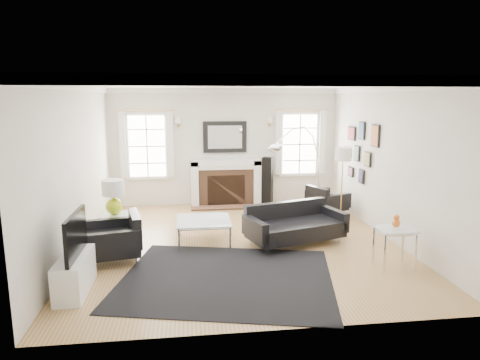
{
  "coord_description": "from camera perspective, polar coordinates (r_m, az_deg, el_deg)",
  "views": [
    {
      "loc": [
        -0.93,
        -7.31,
        2.56
      ],
      "look_at": [
        0.03,
        0.3,
        1.09
      ],
      "focal_mm": 32.0,
      "sensor_mm": 36.0,
      "label": 1
    }
  ],
  "objects": [
    {
      "name": "speaker_tower",
      "position": [
        10.34,
        3.68,
        -0.21
      ],
      "size": [
        0.31,
        0.31,
        1.18
      ],
      "primitive_type": "cube",
      "rotation": [
        0.0,
        0.0,
        -0.42
      ],
      "color": "black",
      "rests_on": "floor"
    },
    {
      "name": "front_wall",
      "position": [
        4.56,
        4.79,
        -3.95
      ],
      "size": [
        5.5,
        0.04,
        2.8
      ],
      "primitive_type": "cube",
      "color": "silver",
      "rests_on": "floor"
    },
    {
      "name": "coffee_table",
      "position": [
        7.73,
        -4.88,
        -5.53
      ],
      "size": [
        0.95,
        0.95,
        0.42
      ],
      "color": "silver",
      "rests_on": "floor"
    },
    {
      "name": "gourd_lamp",
      "position": [
        7.72,
        -16.52,
        -1.89
      ],
      "size": [
        0.38,
        0.38,
        0.61
      ],
      "color": "#B7CC19",
      "rests_on": "side_table_left"
    },
    {
      "name": "fireplace",
      "position": [
        10.34,
        -1.9,
        -0.45
      ],
      "size": [
        1.7,
        0.69,
        1.11
      ],
      "color": "white",
      "rests_on": "floor"
    },
    {
      "name": "side_table_left",
      "position": [
        7.83,
        -16.33,
        -5.19
      ],
      "size": [
        0.52,
        0.52,
        0.57
      ],
      "color": "silver",
      "rests_on": "floor"
    },
    {
      "name": "arc_floor_lamp",
      "position": [
        8.87,
        7.82,
        1.37
      ],
      "size": [
        1.46,
        1.36,
        2.07
      ],
      "color": "white",
      "rests_on": "floor"
    },
    {
      "name": "stick_floor_lamp",
      "position": [
        8.86,
        13.58,
        2.84
      ],
      "size": [
        0.32,
        0.32,
        1.59
      ],
      "color": "#BF9242",
      "rests_on": "floor"
    },
    {
      "name": "armchair_right",
      "position": [
        9.8,
        11.35,
        -2.77
      ],
      "size": [
        0.94,
        1.0,
        0.53
      ],
      "color": "black",
      "rests_on": "floor"
    },
    {
      "name": "crown_molding",
      "position": [
        7.37,
        0.04,
        12.21
      ],
      "size": [
        5.5,
        6.0,
        0.12
      ],
      "primitive_type": "cube",
      "color": "white",
      "rests_on": "back_wall"
    },
    {
      "name": "armchair_left",
      "position": [
        7.19,
        -16.09,
        -7.59
      ],
      "size": [
        0.98,
        1.05,
        0.61
      ],
      "color": "black",
      "rests_on": "floor"
    },
    {
      "name": "mantel_mirror",
      "position": [
        10.35,
        -2.02,
        5.76
      ],
      "size": [
        1.05,
        0.07,
        0.75
      ],
      "color": "black",
      "rests_on": "back_wall"
    },
    {
      "name": "orange_vase",
      "position": [
        6.91,
        20.11,
        -5.24
      ],
      "size": [
        0.12,
        0.12,
        0.2
      ],
      "color": "#CB5B1A",
      "rests_on": "nesting_table"
    },
    {
      "name": "window_left",
      "position": [
        10.36,
        -12.29,
        4.46
      ],
      "size": [
        1.24,
        0.15,
        1.62
      ],
      "color": "white",
      "rests_on": "back_wall"
    },
    {
      "name": "nesting_table",
      "position": [
        6.97,
        19.99,
        -7.06
      ],
      "size": [
        0.56,
        0.47,
        0.62
      ],
      "color": "silver",
      "rests_on": "floor"
    },
    {
      "name": "back_wall",
      "position": [
        10.42,
        -2.04,
        4.41
      ],
      "size": [
        5.5,
        0.04,
        2.8
      ],
      "primitive_type": "cube",
      "color": "silver",
      "rests_on": "floor"
    },
    {
      "name": "right_wall",
      "position": [
        8.27,
        19.33,
        2.13
      ],
      "size": [
        0.04,
        6.0,
        2.8
      ],
      "primitive_type": "cube",
      "color": "silver",
      "rests_on": "floor"
    },
    {
      "name": "area_rug",
      "position": [
        6.35,
        -1.76,
        -12.91
      ],
      "size": [
        3.48,
        3.11,
        0.01
      ],
      "primitive_type": "cube",
      "rotation": [
        0.0,
        0.0,
        -0.23
      ],
      "color": "black",
      "rests_on": "floor"
    },
    {
      "name": "window_right",
      "position": [
        10.68,
        7.95,
        4.79
      ],
      "size": [
        1.24,
        0.15,
        1.62
      ],
      "color": "white",
      "rests_on": "back_wall"
    },
    {
      "name": "floor",
      "position": [
        7.8,
        0.04,
        -8.34
      ],
      "size": [
        6.0,
        6.0,
        0.0
      ],
      "primitive_type": "plane",
      "color": "olive",
      "rests_on": "ground"
    },
    {
      "name": "ceiling",
      "position": [
        7.37,
        0.04,
        12.68
      ],
      "size": [
        5.5,
        6.0,
        0.02
      ],
      "primitive_type": "cube",
      "color": "white",
      "rests_on": "back_wall"
    },
    {
      "name": "sofa",
      "position": [
        7.78,
        7.18,
        -6.05
      ],
      "size": [
        1.92,
        1.29,
        0.57
      ],
      "color": "black",
      "rests_on": "floor"
    },
    {
      "name": "tv_unit",
      "position": [
        6.23,
        -21.15,
        -10.95
      ],
      "size": [
        0.35,
        1.0,
        1.09
      ],
      "color": "white",
      "rests_on": "floor"
    },
    {
      "name": "left_wall",
      "position": [
        7.62,
        -20.93,
        1.34
      ],
      "size": [
        0.04,
        6.0,
        2.8
      ],
      "primitive_type": "cube",
      "color": "silver",
      "rests_on": "floor"
    },
    {
      "name": "gallery_wall",
      "position": [
        9.4,
        15.71,
        4.14
      ],
      "size": [
        0.04,
        1.73,
        1.29
      ],
      "color": "black",
      "rests_on": "right_wall"
    }
  ]
}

